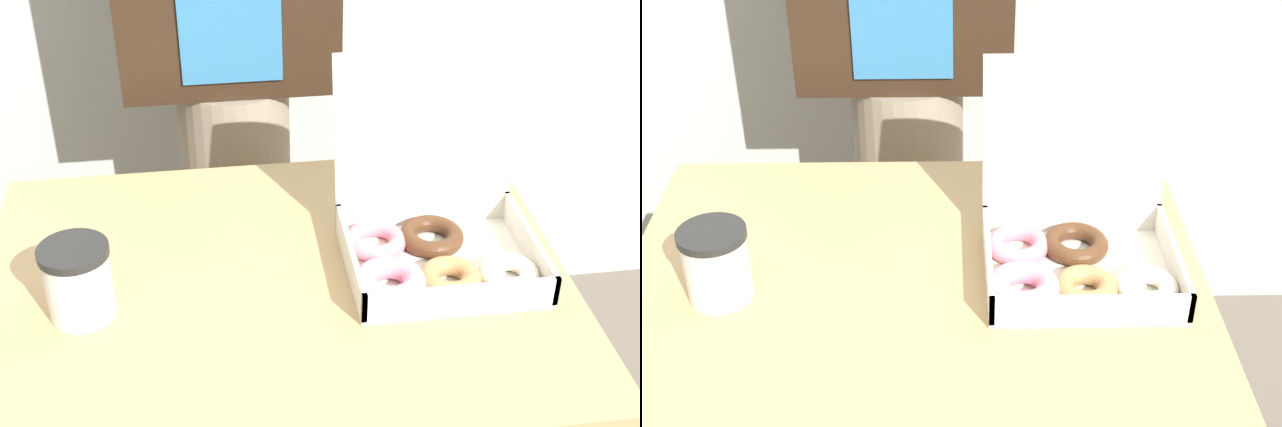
# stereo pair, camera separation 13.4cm
# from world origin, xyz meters

# --- Properties ---
(donut_box) EXTENTS (0.30, 0.29, 0.29)m
(donut_box) POSITION_xyz_m (0.24, 0.01, 0.82)
(donut_box) COLOR silver
(donut_box) RESTS_ON table
(coffee_cup) EXTENTS (0.10, 0.10, 0.11)m
(coffee_cup) POSITION_xyz_m (-0.28, -0.04, 0.84)
(coffee_cup) COLOR silver
(coffee_cup) RESTS_ON table
(person_customer) EXTENTS (0.43, 0.23, 1.60)m
(person_customer) POSITION_xyz_m (-0.03, 0.61, 0.87)
(person_customer) COLOR gray
(person_customer) RESTS_ON ground_plane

